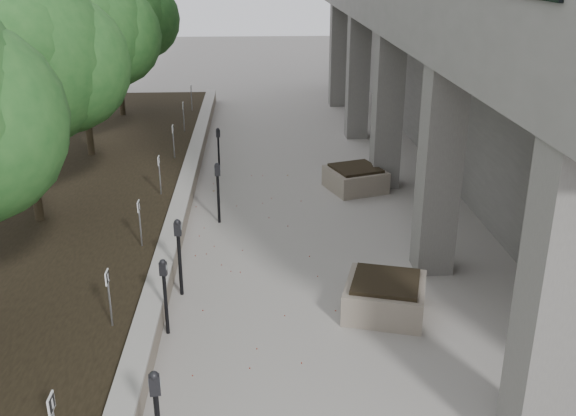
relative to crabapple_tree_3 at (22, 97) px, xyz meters
name	(u,v)px	position (x,y,z in m)	size (l,w,h in m)	color
retaining_wall	(181,207)	(2.97, 1.00, -2.87)	(0.39, 26.00, 0.50)	gray
planting_bed	(24,212)	(-0.70, 1.00, -2.92)	(7.00, 26.00, 0.40)	black
crabapple_tree_3	(22,97)	(0.00, 0.00, 0.00)	(4.60, 4.00, 5.44)	#1F501E
crabapple_tree_4	(81,59)	(0.00, 5.00, 0.00)	(4.60, 4.00, 5.44)	#1F501E
crabapple_tree_5	(116,38)	(0.00, 10.00, 0.00)	(4.60, 4.00, 5.44)	#1F501E
parking_sign_3	(109,299)	(2.45, -4.50, -2.24)	(0.04, 0.22, 0.96)	black
parking_sign_4	(140,224)	(2.45, -1.50, -2.24)	(0.04, 0.22, 0.96)	black
parking_sign_5	(160,175)	(2.45, 1.50, -2.24)	(0.04, 0.22, 0.96)	black
parking_sign_6	(174,142)	(2.45, 4.50, -2.24)	(0.04, 0.22, 0.96)	black
parking_sign_7	(184,117)	(2.45, 7.50, -2.24)	(0.04, 0.22, 0.96)	black
parking_sign_8	(191,98)	(2.45, 10.50, -2.24)	(0.04, 0.22, 0.96)	black
parking_meter_2	(180,258)	(3.35, -2.82, -2.37)	(0.15, 0.11, 1.50)	black
parking_meter_3	(165,297)	(3.25, -4.13, -2.44)	(0.13, 0.10, 1.35)	black
parking_meter_4	(218,193)	(3.89, 0.60, -2.39)	(0.14, 0.10, 1.45)	black
parking_meter_5	(219,150)	(3.72, 4.38, -2.47)	(0.13, 0.09, 1.29)	black
planter_front	(385,296)	(6.95, -3.64, -2.81)	(1.34, 1.34, 0.63)	gray
planter_back	(355,178)	(7.38, 2.69, -2.81)	(1.34, 1.34, 0.63)	gray
berry_scatter	(255,297)	(4.70, -3.00, -3.11)	(3.30, 14.10, 0.02)	maroon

